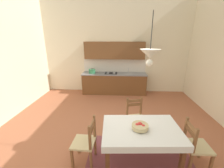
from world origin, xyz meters
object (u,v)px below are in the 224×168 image
Objects in this scene: dining_chair_kitchen_side at (135,118)px; pendant_lamp at (150,54)px; dining_chair_tv_side at (86,142)px; kitchen_cabinetry at (114,74)px; dining_chair_window_side at (196,146)px; fruit_bowl at (140,126)px; dining_table at (141,134)px.

pendant_lamp reaches higher than dining_chair_kitchen_side.
kitchen_cabinetry is at bearing 84.22° from dining_chair_tv_side.
kitchen_cabinetry is at bearing 114.13° from dining_chair_window_side.
dining_chair_kitchen_side is 3.10× the size of fruit_bowl.
dining_chair_window_side reaches higher than dining_table.
dining_table is at bearing -79.73° from kitchen_cabinetry.
pendant_lamp reaches higher than dining_chair_window_side.
dining_table is at bearing 152.16° from pendant_lamp.
dining_chair_tv_side is 1.00× the size of dining_chair_kitchen_side.
dining_chair_window_side is at bearing 0.62° from dining_chair_tv_side.
kitchen_cabinetry is at bearing 100.27° from dining_table.
dining_chair_tv_side reaches higher than dining_table.
kitchen_cabinetry is 9.15× the size of fruit_bowl.
fruit_bowl is 0.37× the size of pendant_lamp.
dining_chair_tv_side is at bearing -179.38° from dining_chair_window_side.
dining_chair_kitchen_side is 0.98m from fruit_bowl.
dining_chair_window_side is 1.11m from fruit_bowl.
dining_chair_tv_side is (-2.06, -0.02, 0.00)m from dining_chair_window_side.
kitchen_cabinetry reaches higher than fruit_bowl.
dining_table is 4.98× the size of fruit_bowl.
kitchen_cabinetry is 3.78m from fruit_bowl.
kitchen_cabinetry is 4.12m from dining_chair_window_side.
pendant_lamp is (0.71, -3.72, 1.25)m from kitchen_cabinetry.
dining_chair_window_side is 3.10× the size of fruit_bowl.
pendant_lamp is at bearing 178.85° from dining_chair_window_side.
dining_chair_window_side is at bearing -0.63° from fruit_bowl.
dining_table is 1.02m from dining_chair_window_side.
dining_chair_kitchen_side is at bearing 42.11° from dining_chair_tv_side.
dining_chair_kitchen_side is (-1.02, 0.92, 0.00)m from dining_chair_window_side.
dining_chair_window_side is 1.00× the size of dining_chair_tv_side.
pendant_lamp is (0.04, -0.02, 1.47)m from dining_table.
kitchen_cabinetry is 3.80m from dining_chair_tv_side.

